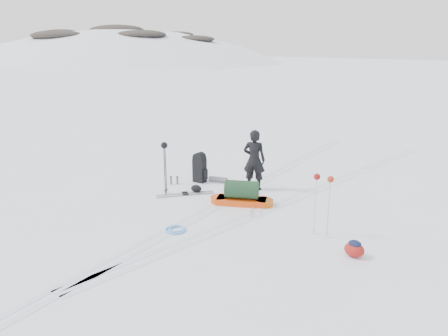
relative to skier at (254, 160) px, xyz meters
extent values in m
plane|color=white|center=(-0.03, -1.58, -0.86)|extent=(200.00, 200.00, 0.00)
ellipsoid|color=white|center=(-70.03, 53.42, -40.86)|extent=(143.00, 121.00, 93.50)
ellipsoid|color=black|center=(-70.03, 53.42, 5.49)|extent=(13.00, 10.00, 2.20)
ellipsoid|color=black|center=(-56.03, 47.42, 4.35)|extent=(10.40, 8.00, 1.76)
ellipsoid|color=black|center=(-83.03, 58.42, 4.55)|extent=(9.10, 7.00, 1.54)
ellipsoid|color=black|center=(-70.03, 39.42, 4.22)|extent=(11.70, 9.00, 1.98)
ellipsoid|color=black|center=(-61.03, 62.42, 4.60)|extent=(7.80, 6.00, 1.32)
ellipsoid|color=black|center=(-78.03, 45.42, 4.79)|extent=(9.88, 7.60, 1.67)
ellipsoid|color=black|center=(-50.03, 55.42, 3.60)|extent=(8.32, 6.40, 1.41)
ellipsoid|color=black|center=(-88.03, 49.42, 3.88)|extent=(7.80, 6.00, 1.32)
cube|color=silver|center=(-0.15, -1.58, -0.85)|extent=(1.40, 17.97, 0.01)
cube|color=silver|center=(0.09, -1.58, -0.85)|extent=(1.40, 17.97, 0.01)
cube|color=silver|center=(1.25, 0.42, -0.85)|extent=(2.09, 13.88, 0.01)
cube|color=silver|center=(1.49, 0.42, -0.85)|extent=(2.09, 13.88, 0.01)
imported|color=black|center=(0.00, 0.00, 0.00)|extent=(0.73, 0.61, 1.71)
cube|color=#EA450D|center=(0.41, -1.18, -0.78)|extent=(1.37, 1.04, 0.16)
cylinder|color=#CD5C0C|center=(0.93, -0.93, -0.78)|extent=(0.62, 0.62, 0.16)
cylinder|color=#E0450D|center=(-0.11, -1.44, -0.78)|extent=(0.62, 0.62, 0.16)
cylinder|color=black|center=(0.41, -1.18, -0.47)|extent=(0.96, 0.79, 0.47)
cube|color=black|center=(-1.65, -0.42, -0.50)|extent=(0.37, 0.28, 0.71)
cylinder|color=black|center=(-1.65, -0.42, -0.12)|extent=(0.36, 0.26, 0.35)
cube|color=black|center=(-1.47, -0.38, -0.60)|extent=(0.09, 0.19, 0.31)
cylinder|color=slate|center=(-1.22, -0.08, -0.78)|extent=(0.58, 0.32, 0.15)
cylinder|color=black|center=(-1.72, -1.75, -0.18)|extent=(0.03, 0.03, 1.35)
cylinder|color=black|center=(-1.69, -1.83, -0.18)|extent=(0.03, 0.03, 1.35)
torus|color=black|center=(-1.72, -1.75, -0.75)|extent=(0.12, 0.12, 0.01)
torus|color=black|center=(-1.69, -1.83, -0.75)|extent=(0.12, 0.12, 0.01)
sphere|color=black|center=(-1.70, -1.80, 0.51)|extent=(0.18, 0.18, 0.18)
cylinder|color=silver|center=(2.71, -1.73, -0.21)|extent=(0.03, 0.03, 1.29)
cylinder|color=#B3B5BA|center=(3.01, -1.72, -0.21)|extent=(0.03, 0.03, 1.29)
torus|color=#B4B6BC|center=(2.71, -1.73, -0.76)|extent=(0.11, 0.11, 0.01)
torus|color=silver|center=(3.01, -1.72, -0.76)|extent=(0.11, 0.11, 0.01)
sphere|color=maroon|center=(2.71, -1.73, 0.45)|extent=(0.14, 0.14, 0.14)
sphere|color=maroon|center=(3.01, -1.72, 0.45)|extent=(0.14, 0.14, 0.14)
cube|color=gray|center=(-1.17, -1.58, -0.85)|extent=(1.04, 1.28, 0.01)
cube|color=#9A9CA2|center=(-1.30, -1.48, -0.85)|extent=(1.04, 1.28, 0.01)
cube|color=black|center=(-1.17, -1.58, -0.82)|extent=(0.15, 0.16, 0.04)
cube|color=black|center=(-1.30, -1.48, -0.82)|extent=(0.15, 0.16, 0.04)
cube|color=#BABCC0|center=(0.63, -1.04, -0.85)|extent=(1.09, 1.53, 0.02)
cube|color=silver|center=(0.78, -0.94, -0.85)|extent=(1.09, 1.53, 0.02)
cube|color=black|center=(0.63, -1.04, -0.82)|extent=(0.16, 0.19, 0.05)
cube|color=black|center=(0.78, -0.94, -0.82)|extent=(0.16, 0.19, 0.05)
torus|color=#63A3F1|center=(0.19, -3.44, -0.83)|extent=(0.57, 0.57, 0.05)
torus|color=#5FB0E8|center=(0.20, -3.40, -0.82)|extent=(0.44, 0.44, 0.04)
ellipsoid|color=maroon|center=(3.80, -2.21, -0.71)|extent=(0.41, 0.31, 0.29)
ellipsoid|color=black|center=(3.80, -2.21, -0.59)|extent=(0.26, 0.21, 0.14)
cylinder|color=slate|center=(-2.16, -1.12, -0.75)|extent=(0.07, 0.07, 0.22)
cylinder|color=slate|center=(-2.05, -0.96, -0.76)|extent=(0.07, 0.07, 0.20)
cylinder|color=black|center=(-2.16, -1.12, -0.62)|extent=(0.06, 0.06, 0.03)
cylinder|color=black|center=(-2.05, -0.96, -0.64)|extent=(0.06, 0.06, 0.03)
ellipsoid|color=black|center=(-1.13, -1.18, -0.76)|extent=(0.35, 0.28, 0.20)
camera|label=1|loc=(6.42, -9.88, 3.18)|focal=35.00mm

